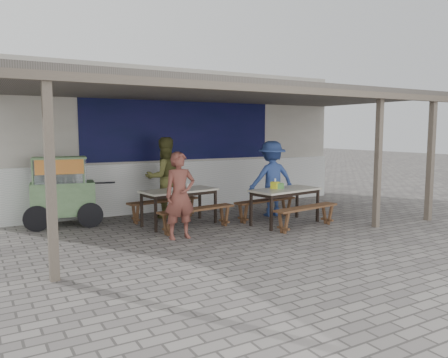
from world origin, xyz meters
name	(u,v)px	position (x,y,z in m)	size (l,w,h in m)	color
ground	(256,231)	(0.00, 0.00, 0.00)	(60.00, 60.00, 0.00)	slate
back_wall	(180,140)	(0.00, 3.58, 1.72)	(9.00, 1.28, 3.50)	beige
warung_roof	(233,95)	(0.02, 0.90, 2.71)	(9.00, 4.21, 2.81)	#534D47
table_left	(179,193)	(-1.06, 1.31, 0.67)	(1.64, 0.91, 0.75)	beige
bench_left_street	(197,213)	(-0.97, 0.66, 0.34)	(1.69, 0.50, 0.45)	brown
bench_left_wall	(164,205)	(-1.14, 1.96, 0.34)	(1.69, 0.50, 0.45)	brown
table_right	(285,192)	(0.93, 0.28, 0.67)	(1.61, 0.93, 0.75)	beige
bench_right_street	(306,212)	(1.01, -0.30, 0.34)	(1.65, 0.51, 0.45)	brown
bench_right_wall	(266,204)	(0.84, 0.87, 0.34)	(1.65, 0.51, 0.45)	brown
vendor_cart	(62,189)	(-3.19, 2.39, 0.78)	(1.85, 0.90, 1.44)	#729D68
patron_street_side	(180,195)	(-1.52, 0.24, 0.80)	(0.58, 0.38, 1.59)	brown
patron_wall_side	(164,178)	(-1.00, 2.23, 0.91)	(0.89, 0.69, 1.82)	brown
patron_right_table	(272,179)	(1.21, 1.15, 0.87)	(1.12, 0.64, 1.73)	#30498E
tissue_box	(275,185)	(0.75, 0.41, 0.82)	(0.15, 0.15, 0.15)	yellow
donation_box	(279,186)	(0.83, 0.37, 0.81)	(0.18, 0.12, 0.12)	#448039
condiment_jar	(188,185)	(-0.74, 1.55, 0.79)	(0.08, 0.08, 0.09)	white
condiment_bowl	(172,189)	(-1.22, 1.30, 0.77)	(0.19, 0.19, 0.05)	silver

